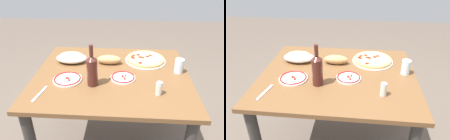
% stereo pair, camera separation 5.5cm
% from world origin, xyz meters
% --- Properties ---
extents(dining_table, '(1.10, 0.92, 0.75)m').
position_xyz_m(dining_table, '(0.00, 0.00, 0.61)').
color(dining_table, brown).
rests_on(dining_table, ground).
extents(pepperoni_pizza, '(0.32, 0.32, 0.03)m').
position_xyz_m(pepperoni_pizza, '(-0.25, -0.23, 0.76)').
color(pepperoni_pizza, '#B7B7BC').
rests_on(pepperoni_pizza, dining_table).
extents(baked_pasta_dish, '(0.24, 0.15, 0.08)m').
position_xyz_m(baked_pasta_dish, '(0.33, -0.16, 0.79)').
color(baked_pasta_dish, white).
rests_on(baked_pasta_dish, dining_table).
extents(wine_bottle, '(0.07, 0.07, 0.28)m').
position_xyz_m(wine_bottle, '(0.12, 0.15, 0.86)').
color(wine_bottle, '#471E19').
rests_on(wine_bottle, dining_table).
extents(water_glass, '(0.06, 0.06, 0.11)m').
position_xyz_m(water_glass, '(-0.48, -0.05, 0.80)').
color(water_glass, silver).
rests_on(water_glass, dining_table).
extents(side_plate_near, '(0.20, 0.20, 0.02)m').
position_xyz_m(side_plate_near, '(0.30, 0.11, 0.76)').
color(side_plate_near, white).
rests_on(side_plate_near, dining_table).
extents(side_plate_far, '(0.17, 0.17, 0.02)m').
position_xyz_m(side_plate_far, '(-0.08, 0.06, 0.76)').
color(side_plate_far, white).
rests_on(side_plate_far, dining_table).
extents(bread_loaf, '(0.19, 0.08, 0.07)m').
position_xyz_m(bread_loaf, '(0.03, -0.15, 0.78)').
color(bread_loaf, tan).
rests_on(bread_loaf, dining_table).
extents(spice_shaker, '(0.04, 0.04, 0.09)m').
position_xyz_m(spice_shaker, '(-0.30, 0.24, 0.79)').
color(spice_shaker, silver).
rests_on(spice_shaker, dining_table).
extents(fork_right, '(0.05, 0.17, 0.00)m').
position_xyz_m(fork_right, '(0.43, 0.28, 0.75)').
color(fork_right, '#B7B7BC').
rests_on(fork_right, dining_table).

